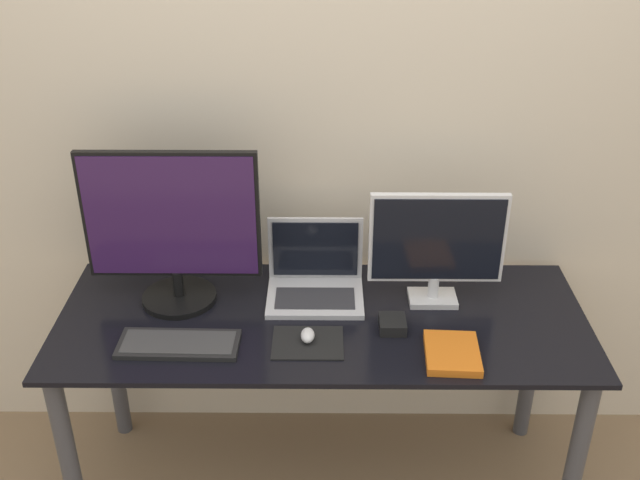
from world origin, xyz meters
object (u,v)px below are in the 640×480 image
keyboard (179,344)px  monitor_right (437,244)px  book (452,353)px  laptop (315,277)px  mouse (308,335)px  power_brick (393,324)px  monitor_left (172,228)px

keyboard → monitor_right: bearing=17.9°
monitor_right → book: monitor_right is taller
book → monitor_right: bearing=94.0°
laptop → mouse: bearing=-94.0°
monitor_right → book: (0.02, -0.31, -0.21)m
monitor_right → keyboard: (-0.82, -0.27, -0.21)m
laptop → keyboard: 0.53m
laptop → mouse: size_ratio=4.67×
laptop → power_brick: bearing=-40.7°
monitor_right → mouse: 0.52m
keyboard → book: (0.84, -0.05, 0.00)m
book → power_brick: size_ratio=2.19×
monitor_left → laptop: bearing=5.9°
monitor_left → book: size_ratio=2.72×
monitor_right → laptop: size_ratio=1.37×
monitor_right → laptop: monitor_right is taller
monitor_left → mouse: bearing=-27.9°
book → power_brick: power_brick is taller
mouse → power_brick: size_ratio=0.73×
monitor_right → power_brick: (-0.15, -0.17, -0.20)m
book → power_brick: 0.22m
mouse → power_brick: mouse is taller
keyboard → mouse: mouse is taller
monitor_left → book: monitor_left is taller
monitor_right → laptop: bearing=173.2°
monitor_right → book: 0.37m
monitor_left → mouse: 0.56m
mouse → power_brick: bearing=13.9°
monitor_left → mouse: (0.44, -0.24, -0.25)m
monitor_right → mouse: size_ratio=6.38×
laptop → keyboard: bearing=-143.3°
keyboard → mouse: size_ratio=5.41×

